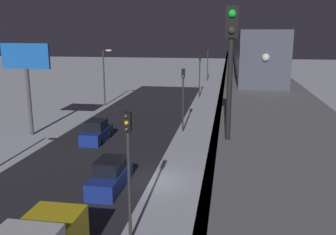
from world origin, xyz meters
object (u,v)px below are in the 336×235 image
object	(u,v)px
rail_signal	(231,51)
sedan_blue	(97,133)
traffic_light_near	(128,159)
traffic_light_mid	(183,91)
commercial_billboard	(26,65)
traffic_light_distant	(208,60)
sedan_blue_2	(110,176)
subway_train	(244,42)
traffic_light_far	(200,70)

from	to	relation	value
rail_signal	sedan_blue	distance (m)	25.07
traffic_light_near	traffic_light_mid	size ratio (longest dim) A/B	1.00
traffic_light_near	traffic_light_mid	bearing A→B (deg)	-90.00
traffic_light_near	commercial_billboard	bearing A→B (deg)	-48.96
traffic_light_near	traffic_light_distant	bearing A→B (deg)	-90.00
sedan_blue_2	traffic_light_distant	distance (m)	55.42
traffic_light_mid	commercial_billboard	size ratio (longest dim) A/B	0.72
subway_train	traffic_light_distant	size ratio (longest dim) A/B	11.57
traffic_light_mid	traffic_light_distant	distance (m)	40.67
traffic_light_mid	traffic_light_distant	xyz separation A→B (m)	(0.00, -40.67, 0.00)
sedan_blue_2	traffic_light_near	bearing A→B (deg)	-63.28
rail_signal	traffic_light_near	world-z (taller)	rail_signal
traffic_light_near	traffic_light_distant	xyz separation A→B (m)	(0.00, -61.00, 0.00)
subway_train	traffic_light_near	bearing A→B (deg)	81.41
sedan_blue_2	traffic_light_far	distance (m)	35.19
subway_train	sedan_blue_2	size ratio (longest dim) A/B	15.83
subway_train	sedan_blue_2	xyz separation A→B (m)	(9.37, 37.07, -7.65)
sedan_blue_2	rail_signal	bearing A→B (deg)	-54.22
rail_signal	sedan_blue_2	distance (m)	15.29
rail_signal	traffic_light_distant	world-z (taller)	rail_signal
subway_train	sedan_blue	xyz separation A→B (m)	(13.97, 27.07, -7.66)
rail_signal	traffic_light_mid	world-z (taller)	rail_signal
traffic_light_near	sedan_blue	bearing A→B (deg)	-64.56
sedan_blue_2	traffic_light_distant	size ratio (longest dim) A/B	0.73
subway_train	traffic_light_distant	xyz separation A→B (m)	(6.47, -18.17, -4.25)
rail_signal	sedan_blue_2	xyz separation A→B (m)	(7.39, -10.26, -8.60)
traffic_light_near	commercial_billboard	xyz separation A→B (m)	(14.59, -16.76, 2.63)
sedan_blue	commercial_billboard	size ratio (longest dim) A/B	0.48
traffic_light_mid	traffic_light_distant	size ratio (longest dim) A/B	1.00
rail_signal	traffic_light_near	bearing A→B (deg)	-45.04
subway_train	sedan_blue	distance (m)	31.41
traffic_light_mid	rail_signal	bearing A→B (deg)	100.26
traffic_light_near	traffic_light_far	size ratio (longest dim) A/B	1.00
sedan_blue_2	traffic_light_mid	size ratio (longest dim) A/B	0.73
subway_train	traffic_light_mid	size ratio (longest dim) A/B	11.57
traffic_light_far	subway_train	bearing A→B (deg)	-161.51
traffic_light_distant	subway_train	bearing A→B (deg)	109.59
traffic_light_mid	sedan_blue	bearing A→B (deg)	31.35
rail_signal	sedan_blue	xyz separation A→B (m)	(11.99, -20.27, -8.61)
commercial_billboard	sedan_blue_2	bearing A→B (deg)	136.74
rail_signal	traffic_light_near	xyz separation A→B (m)	(4.49, -4.50, -5.20)
rail_signal	traffic_light_distant	bearing A→B (deg)	-86.07
traffic_light_distant	traffic_light_far	bearing A→B (deg)	90.00
subway_train	traffic_light_far	bearing A→B (deg)	18.49
traffic_light_mid	commercial_billboard	world-z (taller)	commercial_billboard
rail_signal	sedan_blue	world-z (taller)	rail_signal
sedan_blue	traffic_light_distant	size ratio (longest dim) A/B	0.67
subway_train	traffic_light_far	world-z (taller)	subway_train
traffic_light_near	traffic_light_mid	world-z (taller)	same
traffic_light_mid	traffic_light_far	distance (m)	20.33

